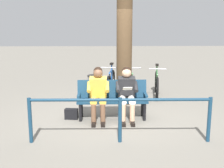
% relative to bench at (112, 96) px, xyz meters
% --- Properties ---
extents(ground_plane, '(40.00, 40.00, 0.00)m').
position_rel_bench_xyz_m(ground_plane, '(-0.06, -0.09, -0.51)').
color(ground_plane, slate).
extents(bench, '(1.61, 0.50, 0.87)m').
position_rel_bench_xyz_m(bench, '(0.00, 0.00, 0.00)').
color(bench, navy).
rests_on(bench, ground).
extents(person_reading, '(0.49, 0.77, 1.20)m').
position_rel_bench_xyz_m(person_reading, '(-0.32, 0.16, 0.16)').
color(person_reading, '#262628').
rests_on(person_reading, ground).
extents(person_companion, '(0.49, 0.77, 1.20)m').
position_rel_bench_xyz_m(person_companion, '(0.32, 0.17, 0.16)').
color(person_companion, gold).
rests_on(person_companion, ground).
extents(handbag, '(0.31, 0.17, 0.24)m').
position_rel_bench_xyz_m(handbag, '(0.94, 0.09, -0.39)').
color(handbag, black).
rests_on(handbag, ground).
extents(tree_trunk, '(0.41, 0.41, 3.07)m').
position_rel_bench_xyz_m(tree_trunk, '(-0.35, -1.20, 1.03)').
color(tree_trunk, '#4C3823').
rests_on(tree_trunk, ground).
extents(litter_bin, '(0.34, 0.34, 0.79)m').
position_rel_bench_xyz_m(litter_bin, '(0.47, -1.20, -0.11)').
color(litter_bin, slate).
rests_on(litter_bin, ground).
extents(bicycle_purple, '(0.48, 1.67, 0.94)m').
position_rel_bench_xyz_m(bicycle_purple, '(-1.38, -2.02, -0.15)').
color(bicycle_purple, black).
rests_on(bicycle_purple, ground).
extents(bicycle_green, '(0.48, 1.68, 0.94)m').
position_rel_bench_xyz_m(bicycle_green, '(-0.61, -2.19, -0.15)').
color(bicycle_green, black).
rests_on(bicycle_green, ground).
extents(bicycle_black, '(0.48, 1.67, 0.94)m').
position_rel_bench_xyz_m(bicycle_black, '(-0.02, -2.29, -0.15)').
color(bicycle_black, black).
rests_on(bicycle_black, ground).
extents(railing_fence, '(3.36, 0.11, 0.85)m').
position_rel_bench_xyz_m(railing_fence, '(-0.11, 1.43, 0.09)').
color(railing_fence, navy).
rests_on(railing_fence, ground).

